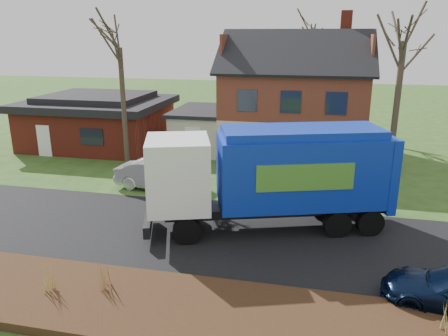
# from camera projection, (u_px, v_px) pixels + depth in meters

# --- Properties ---
(ground) EXTENTS (120.00, 120.00, 0.00)m
(ground) POSITION_uv_depth(u_px,v_px,m) (218.00, 236.00, 17.65)
(ground) COLOR #294D19
(ground) RESTS_ON ground
(road) EXTENTS (80.00, 7.00, 0.02)m
(road) POSITION_uv_depth(u_px,v_px,m) (218.00, 236.00, 17.65)
(road) COLOR black
(road) RESTS_ON ground
(mulch_verge) EXTENTS (80.00, 3.50, 0.30)m
(mulch_verge) POSITION_uv_depth(u_px,v_px,m) (176.00, 310.00, 12.67)
(mulch_verge) COLOR black
(mulch_verge) RESTS_ON ground
(main_house) EXTENTS (12.95, 8.95, 9.26)m
(main_house) POSITION_uv_depth(u_px,v_px,m) (287.00, 93.00, 29.13)
(main_house) COLOR beige
(main_house) RESTS_ON ground
(ranch_house) EXTENTS (9.80, 8.20, 3.70)m
(ranch_house) POSITION_uv_depth(u_px,v_px,m) (98.00, 120.00, 31.73)
(ranch_house) COLOR maroon
(ranch_house) RESTS_ON ground
(garbage_truck) EXTENTS (10.29, 5.67, 4.27)m
(garbage_truck) POSITION_uv_depth(u_px,v_px,m) (275.00, 172.00, 17.71)
(garbage_truck) COLOR black
(garbage_truck) RESTS_ON ground
(silver_sedan) EXTENTS (4.89, 2.23, 1.56)m
(silver_sedan) POSITION_uv_depth(u_px,v_px,m) (160.00, 175.00, 22.77)
(silver_sedan) COLOR #B2B5BB
(silver_sedan) RESTS_ON ground
(tree_front_west) EXTENTS (3.31, 3.31, 9.85)m
(tree_front_west) POSITION_uv_depth(u_px,v_px,m) (118.00, 28.00, 24.50)
(tree_front_west) COLOR #413527
(tree_front_west) RESTS_ON ground
(tree_front_east) EXTENTS (3.85, 3.85, 10.68)m
(tree_front_east) POSITION_uv_depth(u_px,v_px,m) (407.00, 17.00, 22.56)
(tree_front_east) COLOR #443729
(tree_front_east) RESTS_ON ground
(tree_back) EXTENTS (3.30, 3.30, 10.44)m
(tree_back) POSITION_uv_depth(u_px,v_px,m) (313.00, 23.00, 35.56)
(tree_back) COLOR #403026
(tree_back) RESTS_ON ground
(grass_clump_west) EXTENTS (0.36, 0.30, 0.96)m
(grass_clump_west) POSITION_uv_depth(u_px,v_px,m) (50.00, 277.00, 13.20)
(grass_clump_west) COLOR tan
(grass_clump_west) RESTS_ON mulch_verge
(grass_clump_mid) EXTENTS (0.35, 0.29, 0.99)m
(grass_clump_mid) POSITION_uv_depth(u_px,v_px,m) (104.00, 272.00, 13.45)
(grass_clump_mid) COLOR #9E7746
(grass_clump_mid) RESTS_ON mulch_verge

